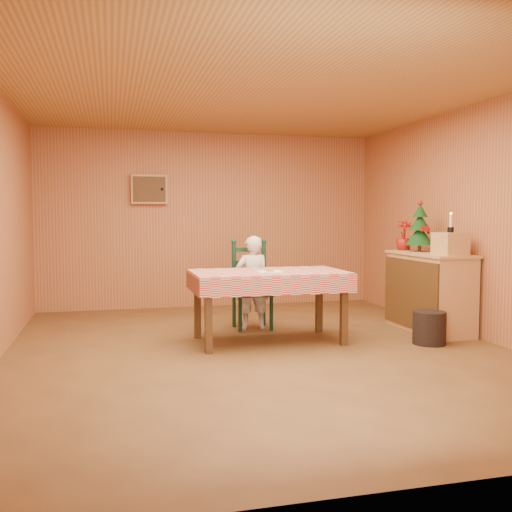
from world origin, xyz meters
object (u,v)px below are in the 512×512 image
(dining_table, at_px, (269,279))
(christmas_tree, at_px, (420,228))
(ladder_chair, at_px, (251,287))
(crate, at_px, (450,244))
(storage_bin, at_px, (429,328))
(seated_child, at_px, (252,283))
(shelf_unit, at_px, (429,292))

(dining_table, relative_size, christmas_tree, 2.67)
(ladder_chair, distance_m, christmas_tree, 2.18)
(christmas_tree, bearing_deg, crate, -90.00)
(crate, relative_size, storage_bin, 0.86)
(ladder_chair, xyz_separation_m, crate, (2.02, -1.08, 0.55))
(dining_table, distance_m, ladder_chair, 0.81)
(seated_child, relative_size, shelf_unit, 0.91)
(shelf_unit, distance_m, crate, 0.71)
(shelf_unit, height_order, storage_bin, shelf_unit)
(dining_table, distance_m, seated_child, 0.74)
(ladder_chair, bearing_deg, shelf_unit, -18.58)
(crate, height_order, christmas_tree, christmas_tree)
(shelf_unit, xyz_separation_m, christmas_tree, (0.01, 0.25, 0.74))
(shelf_unit, relative_size, storage_bin, 3.55)
(dining_table, distance_m, crate, 2.07)
(dining_table, bearing_deg, storage_bin, -18.19)
(crate, xyz_separation_m, christmas_tree, (-0.00, 0.65, 0.16))
(seated_child, bearing_deg, dining_table, 90.00)
(seated_child, distance_m, storage_bin, 2.10)
(christmas_tree, relative_size, storage_bin, 1.78)
(dining_table, relative_size, ladder_chair, 1.53)
(shelf_unit, bearing_deg, seated_child, 162.89)
(dining_table, height_order, shelf_unit, shelf_unit)
(christmas_tree, bearing_deg, shelf_unit, -91.98)
(seated_child, xyz_separation_m, crate, (2.02, -1.02, 0.49))
(ladder_chair, bearing_deg, dining_table, -90.00)
(dining_table, bearing_deg, shelf_unit, 3.18)
(seated_child, height_order, storage_bin, seated_child)
(dining_table, height_order, crate, crate)
(ladder_chair, height_order, shelf_unit, ladder_chair)
(storage_bin, bearing_deg, christmas_tree, 66.53)
(storage_bin, bearing_deg, dining_table, 161.81)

